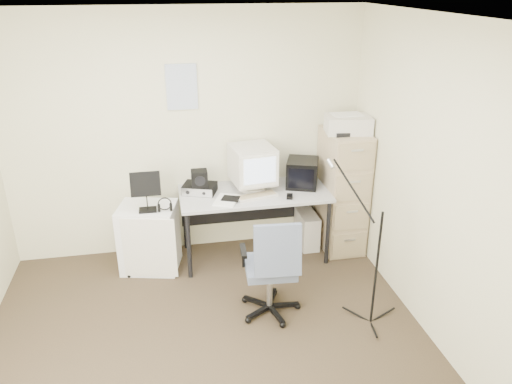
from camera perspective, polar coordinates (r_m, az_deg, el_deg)
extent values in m
cube|color=#332A1E|center=(4.13, -5.22, -18.16)|extent=(3.60, 3.60, 0.01)
cube|color=white|center=(3.11, -6.98, 18.97)|extent=(3.60, 3.60, 0.01)
cube|color=beige|center=(5.11, -7.95, 6.34)|extent=(3.60, 0.02, 2.50)
cube|color=beige|center=(3.99, 20.69, 0.00)|extent=(0.02, 3.60, 2.50)
cube|color=white|center=(4.98, -8.50, 11.79)|extent=(0.30, 0.02, 0.44)
cube|color=tan|center=(5.34, 9.80, 0.11)|extent=(0.40, 0.60, 1.30)
cube|color=beige|center=(5.07, 10.48, 7.62)|extent=(0.48, 0.37, 0.17)
cube|color=#BAB9B6|center=(5.19, -0.19, -3.71)|extent=(1.50, 0.70, 0.73)
cube|color=beige|center=(5.03, -0.41, 2.75)|extent=(0.46, 0.48, 0.45)
cube|color=black|center=(5.17, 5.32, 2.20)|extent=(0.40, 0.41, 0.28)
cube|color=silver|center=(5.15, 1.82, 1.35)|extent=(0.09, 0.09, 0.14)
cube|color=beige|center=(4.91, 0.09, -0.49)|extent=(0.44, 0.24, 0.02)
cube|color=black|center=(4.91, 3.87, -0.51)|extent=(0.08, 0.11, 0.03)
cube|color=black|center=(5.04, -6.45, 0.42)|extent=(0.38, 0.32, 0.09)
cube|color=black|center=(4.96, -6.49, 1.58)|extent=(0.16, 0.15, 0.16)
cube|color=white|center=(4.84, -3.37, -0.93)|extent=(0.30, 0.34, 0.02)
cube|color=beige|center=(5.51, 5.84, -4.21)|extent=(0.18, 0.41, 0.38)
cube|color=slate|center=(4.29, 1.61, -8.35)|extent=(0.59, 0.59, 0.94)
cube|color=white|center=(5.11, -12.09, -5.08)|extent=(0.63, 0.55, 0.68)
cube|color=black|center=(4.79, -12.45, 0.11)|extent=(0.30, 0.21, 0.41)
torus|color=black|center=(4.82, -10.37, -1.64)|extent=(0.19, 0.19, 0.03)
cylinder|color=black|center=(4.18, 13.81, -6.70)|extent=(0.03, 0.03, 1.37)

